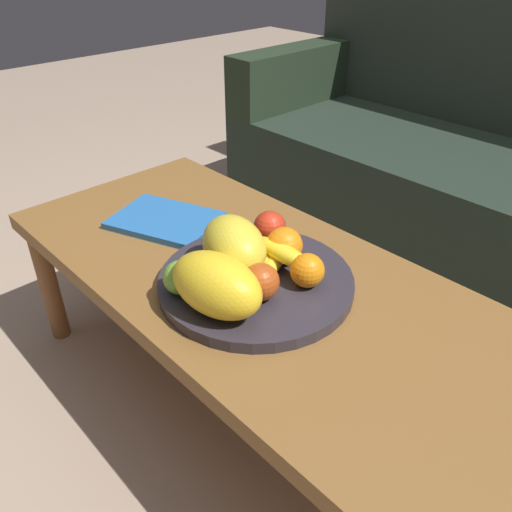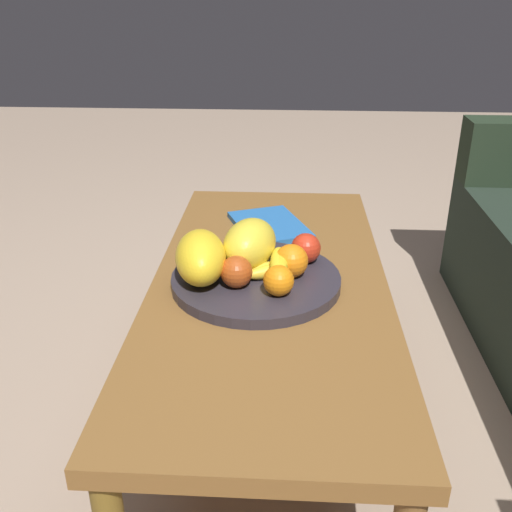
{
  "view_description": "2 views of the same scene",
  "coord_description": "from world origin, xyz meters",
  "px_view_note": "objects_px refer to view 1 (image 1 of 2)",
  "views": [
    {
      "loc": [
        0.65,
        -0.61,
        1.03
      ],
      "look_at": [
        0.04,
        -0.03,
        0.47
      ],
      "focal_mm": 36.14,
      "sensor_mm": 36.0,
      "label": 1
    },
    {
      "loc": [
        1.24,
        0.04,
        1.05
      ],
      "look_at": [
        0.04,
        -0.03,
        0.47
      ],
      "focal_mm": 40.87,
      "sensor_mm": 36.0,
      "label": 2
    }
  ],
  "objects_px": {
    "couch": "(478,175)",
    "banana_bunch": "(276,257)",
    "melon_smaller_beside": "(217,285)",
    "apple_right": "(270,227)",
    "orange_left": "(284,245)",
    "coffee_table": "(255,290)",
    "orange_front": "(307,270)",
    "apple_left": "(261,282)",
    "apple_front": "(180,277)",
    "melon_large_front": "(234,246)",
    "fruit_bowl": "(256,282)",
    "magazine": "(165,220)"
  },
  "relations": [
    {
      "from": "couch",
      "to": "banana_bunch",
      "type": "distance_m",
      "value": 1.05
    },
    {
      "from": "melon_smaller_beside",
      "to": "apple_right",
      "type": "distance_m",
      "value": 0.26
    },
    {
      "from": "orange_left",
      "to": "coffee_table",
      "type": "bearing_deg",
      "value": -124.54
    },
    {
      "from": "couch",
      "to": "orange_front",
      "type": "xyz_separation_m",
      "value": [
        0.13,
        -1.03,
        0.15
      ]
    },
    {
      "from": "melon_smaller_beside",
      "to": "orange_left",
      "type": "bearing_deg",
      "value": 98.32
    },
    {
      "from": "apple_left",
      "to": "apple_front",
      "type": "bearing_deg",
      "value": -140.16
    },
    {
      "from": "melon_large_front",
      "to": "orange_front",
      "type": "bearing_deg",
      "value": 28.22
    },
    {
      "from": "orange_front",
      "to": "apple_left",
      "type": "height_order",
      "value": "apple_left"
    },
    {
      "from": "orange_left",
      "to": "banana_bunch",
      "type": "height_order",
      "value": "orange_left"
    },
    {
      "from": "melon_smaller_beside",
      "to": "orange_front",
      "type": "bearing_deg",
      "value": 71.54
    },
    {
      "from": "couch",
      "to": "apple_left",
      "type": "height_order",
      "value": "couch"
    },
    {
      "from": "fruit_bowl",
      "to": "melon_large_front",
      "type": "distance_m",
      "value": 0.09
    },
    {
      "from": "apple_left",
      "to": "banana_bunch",
      "type": "relative_size",
      "value": 0.46
    },
    {
      "from": "coffee_table",
      "to": "apple_right",
      "type": "relative_size",
      "value": 17.07
    },
    {
      "from": "apple_front",
      "to": "apple_right",
      "type": "relative_size",
      "value": 0.92
    },
    {
      "from": "orange_left",
      "to": "apple_right",
      "type": "bearing_deg",
      "value": 155.8
    },
    {
      "from": "melon_smaller_beside",
      "to": "apple_left",
      "type": "distance_m",
      "value": 0.09
    },
    {
      "from": "couch",
      "to": "melon_large_front",
      "type": "distance_m",
      "value": 1.11
    },
    {
      "from": "melon_smaller_beside",
      "to": "banana_bunch",
      "type": "height_order",
      "value": "melon_smaller_beside"
    },
    {
      "from": "melon_large_front",
      "to": "orange_front",
      "type": "distance_m",
      "value": 0.15
    },
    {
      "from": "melon_smaller_beside",
      "to": "fruit_bowl",
      "type": "bearing_deg",
      "value": 102.93
    },
    {
      "from": "coffee_table",
      "to": "melon_large_front",
      "type": "xyz_separation_m",
      "value": [
        -0.01,
        -0.05,
        0.13
      ]
    },
    {
      "from": "orange_left",
      "to": "magazine",
      "type": "relative_size",
      "value": 0.31
    },
    {
      "from": "fruit_bowl",
      "to": "magazine",
      "type": "xyz_separation_m",
      "value": [
        -0.35,
        0.02,
        -0.0
      ]
    },
    {
      "from": "apple_left",
      "to": "couch",
      "type": "bearing_deg",
      "value": 95.0
    },
    {
      "from": "apple_left",
      "to": "coffee_table",
      "type": "bearing_deg",
      "value": 141.74
    },
    {
      "from": "fruit_bowl",
      "to": "apple_right",
      "type": "relative_size",
      "value": 5.42
    },
    {
      "from": "coffee_table",
      "to": "magazine",
      "type": "relative_size",
      "value": 4.99
    },
    {
      "from": "couch",
      "to": "melon_smaller_beside",
      "type": "relative_size",
      "value": 8.99
    },
    {
      "from": "coffee_table",
      "to": "banana_bunch",
      "type": "distance_m",
      "value": 0.11
    },
    {
      "from": "couch",
      "to": "orange_left",
      "type": "relative_size",
      "value": 21.74
    },
    {
      "from": "melon_smaller_beside",
      "to": "orange_front",
      "type": "relative_size",
      "value": 2.78
    },
    {
      "from": "couch",
      "to": "apple_left",
      "type": "xyz_separation_m",
      "value": [
        0.1,
        -1.12,
        0.16
      ]
    },
    {
      "from": "coffee_table",
      "to": "apple_front",
      "type": "distance_m",
      "value": 0.2
    },
    {
      "from": "orange_front",
      "to": "apple_front",
      "type": "bearing_deg",
      "value": -127.91
    },
    {
      "from": "fruit_bowl",
      "to": "melon_smaller_beside",
      "type": "xyz_separation_m",
      "value": [
        0.03,
        -0.12,
        0.07
      ]
    },
    {
      "from": "fruit_bowl",
      "to": "melon_large_front",
      "type": "bearing_deg",
      "value": -159.03
    },
    {
      "from": "apple_front",
      "to": "orange_left",
      "type": "bearing_deg",
      "value": 74.53
    },
    {
      "from": "orange_front",
      "to": "apple_right",
      "type": "distance_m",
      "value": 0.18
    },
    {
      "from": "melon_smaller_beside",
      "to": "apple_left",
      "type": "relative_size",
      "value": 2.6
    },
    {
      "from": "orange_front",
      "to": "melon_smaller_beside",
      "type": "bearing_deg",
      "value": -108.46
    },
    {
      "from": "apple_front",
      "to": "apple_right",
      "type": "distance_m",
      "value": 0.26
    },
    {
      "from": "melon_large_front",
      "to": "magazine",
      "type": "distance_m",
      "value": 0.31
    },
    {
      "from": "orange_left",
      "to": "melon_smaller_beside",
      "type": "bearing_deg",
      "value": -81.68
    },
    {
      "from": "orange_left",
      "to": "banana_bunch",
      "type": "xyz_separation_m",
      "value": [
        0.01,
        -0.03,
        -0.01
      ]
    },
    {
      "from": "fruit_bowl",
      "to": "melon_large_front",
      "type": "relative_size",
      "value": 2.34
    },
    {
      "from": "coffee_table",
      "to": "apple_left",
      "type": "relative_size",
      "value": 17.19
    },
    {
      "from": "coffee_table",
      "to": "apple_left",
      "type": "bearing_deg",
      "value": -38.26
    },
    {
      "from": "couch",
      "to": "coffee_table",
      "type": "bearing_deg",
      "value": -89.63
    },
    {
      "from": "melon_large_front",
      "to": "orange_front",
      "type": "height_order",
      "value": "melon_large_front"
    }
  ]
}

